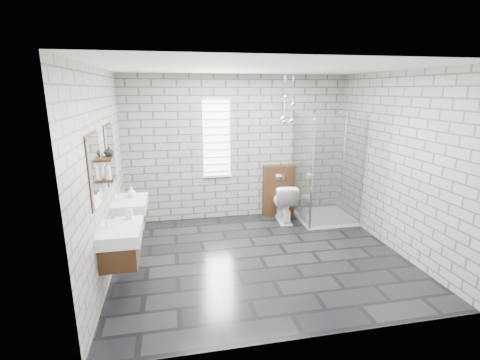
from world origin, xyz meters
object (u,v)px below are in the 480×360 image
object	(u,v)px
vanity_right	(128,206)
shower_enclosure	(323,196)
cistern_panel	(278,190)
vanity_left	(118,234)
toilet	(284,202)

from	to	relation	value
vanity_right	shower_enclosure	distance (m)	3.48
vanity_right	shower_enclosure	bearing A→B (deg)	10.93
cistern_panel	vanity_left	bearing A→B (deg)	-140.37
cistern_panel	toilet	bearing A→B (deg)	-90.00
vanity_left	shower_enclosure	bearing A→B (deg)	26.84
cistern_panel	shower_enclosure	size ratio (longest dim) A/B	0.49
vanity_left	vanity_right	distance (m)	1.07
toilet	vanity_left	bearing A→B (deg)	39.95
vanity_left	cistern_panel	bearing A→B (deg)	39.63
cistern_panel	toilet	world-z (taller)	cistern_panel
vanity_left	toilet	size ratio (longest dim) A/B	2.17
shower_enclosure	toilet	distance (m)	0.74
vanity_left	toilet	world-z (taller)	vanity_left
vanity_right	cistern_panel	distance (m)	2.96
shower_enclosure	vanity_right	bearing A→B (deg)	-169.07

